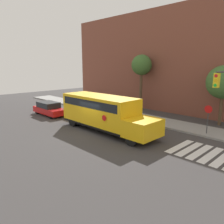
{
  "coord_description": "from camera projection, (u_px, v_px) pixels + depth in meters",
  "views": [
    {
      "loc": [
        13.52,
        -11.25,
        5.46
      ],
      "look_at": [
        0.82,
        1.27,
        1.61
      ],
      "focal_mm": 35.0,
      "sensor_mm": 36.0,
      "label": 1
    }
  ],
  "objects": [
    {
      "name": "crosswalk_stripes",
      "position": [
        211.0,
        155.0,
        13.51
      ],
      "size": [
        4.7,
        3.2,
        0.01
      ],
      "color": "white",
      "rests_on": "ground"
    },
    {
      "name": "stop_sign",
      "position": [
        208.0,
        116.0,
        17.0
      ],
      "size": [
        0.6,
        0.1,
        2.41
      ],
      "color": "#38383A",
      "rests_on": "ground"
    },
    {
      "name": "ground_plane",
      "position": [
        94.0,
        132.0,
        18.28
      ],
      "size": [
        60.0,
        60.0,
        0.0
      ],
      "primitive_type": "plane",
      "color": "#3A3838"
    },
    {
      "name": "tree_far_sidewalk",
      "position": [
        142.0,
        66.0,
        25.87
      ],
      "size": [
        2.41,
        2.41,
        6.67
      ],
      "color": "brown",
      "rests_on": "ground"
    },
    {
      "name": "tree_near_sidewalk",
      "position": [
        224.0,
        82.0,
        19.42
      ],
      "size": [
        2.99,
        2.99,
        5.46
      ],
      "color": "brown",
      "rests_on": "ground"
    },
    {
      "name": "building_backdrop",
      "position": [
        177.0,
        61.0,
        25.95
      ],
      "size": [
        32.0,
        4.0,
        11.89
      ],
      "color": "brown",
      "rests_on": "ground"
    },
    {
      "name": "parked_car",
      "position": [
        49.0,
        109.0,
        24.26
      ],
      "size": [
        4.54,
        1.81,
        1.43
      ],
      "color": "red",
      "rests_on": "ground"
    },
    {
      "name": "school_bus",
      "position": [
        103.0,
        111.0,
        18.28
      ],
      "size": [
        9.32,
        2.57,
        2.93
      ],
      "color": "yellow",
      "rests_on": "ground"
    },
    {
      "name": "sidewalk_strip",
      "position": [
        142.0,
        118.0,
        22.73
      ],
      "size": [
        44.0,
        3.0,
        0.15
      ],
      "color": "gray",
      "rests_on": "ground"
    }
  ]
}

